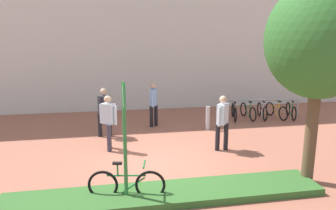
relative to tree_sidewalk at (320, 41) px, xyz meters
The scene contains 12 objects.
ground_plane 5.09m from the tree_sidewalk, 151.45° to the left, with size 60.00×60.00×0.00m, color #9E5B47.
building_facade 9.87m from the tree_sidewalk, 110.07° to the left, with size 28.00×1.20×10.00m, color silver.
planter_strip 4.82m from the tree_sidewalk, behind, with size 7.00×1.10×0.16m, color #336028.
tree_sidewalk is the anchor object (origin of this frame).
parking_sign_post 4.69m from the tree_sidewalk, behind, with size 0.08×0.36×2.58m.
bike_at_sign 5.30m from the tree_sidewalk, behind, with size 1.66×0.46×0.86m.
bike_rack_cluster 6.86m from the tree_sidewalk, 73.25° to the left, with size 3.20×1.75×0.83m.
bollard_steel 5.62m from the tree_sidewalk, 102.67° to the left, with size 0.16×0.16×0.90m, color #ADADB2.
person_shirt_blue 3.68m from the tree_sidewalk, 117.51° to the left, with size 0.44×0.48×1.72m.
person_casual_tan 6.15m from the tree_sidewalk, 146.33° to the left, with size 0.52×0.46×1.72m.
person_suited_navy 7.07m from the tree_sidewalk, 136.95° to the left, with size 0.48×0.53×1.72m.
person_shirt_white 6.72m from the tree_sidewalk, 118.48° to the left, with size 0.34×0.59×1.72m.
Camera 1 is at (-1.27, -8.29, 3.46)m, focal length 34.07 mm.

